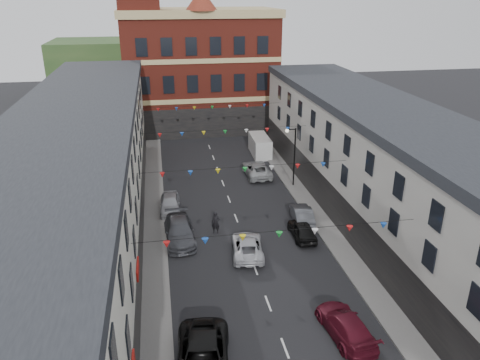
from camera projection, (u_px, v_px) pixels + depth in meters
ground at (255, 269)px, 32.86m from camera, size 160.00×160.00×0.00m
pavement_left at (155, 262)px, 33.54m from camera, size 1.80×64.00×0.15m
pavement_right at (338, 245)px, 35.77m from camera, size 1.80×64.00×0.15m
terrace_left at (73, 207)px, 29.85m from camera, size 8.40×56.00×10.70m
terrace_right at (412, 188)px, 33.85m from camera, size 8.40×56.00×9.70m
civic_building at (200, 69)px, 64.43m from camera, size 20.60×13.30×18.50m
clock_tower at (140, 19)px, 57.97m from camera, size 5.60×5.60×30.00m
distant_hill at (166, 67)px, 86.90m from camera, size 40.00×14.00×10.00m
street_lamp at (292, 149)px, 45.23m from camera, size 1.10×0.36×6.00m
car_left_c at (203, 359)px, 23.66m from camera, size 3.39×6.20×1.65m
car_left_d at (179, 231)px, 36.31m from camera, size 2.40×5.55×1.59m
car_left_e at (170, 203)px, 41.23m from camera, size 1.93×4.41×1.48m
car_right_c at (346, 325)px, 26.23m from camera, size 2.48×5.08×1.42m
car_right_d at (302, 230)px, 36.77m from camera, size 1.63×3.98×1.35m
car_right_e at (302, 215)px, 39.23m from camera, size 1.95×4.42×1.41m
car_right_f at (257, 169)px, 49.12m from camera, size 2.57×5.36×1.47m
moving_car at (247, 246)px, 34.49m from camera, size 2.77×5.00×1.32m
white_van at (260, 146)px, 55.38m from camera, size 2.06×5.10×2.23m
pedestrian at (216, 223)px, 37.38m from camera, size 0.77×0.61×1.84m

